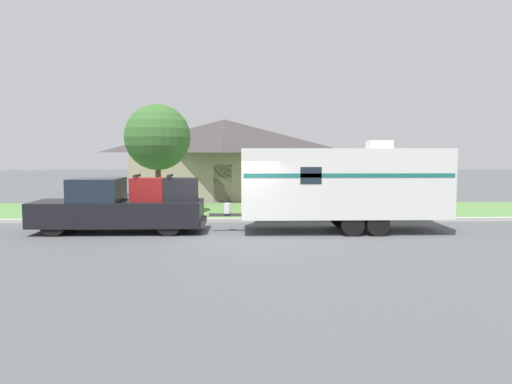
# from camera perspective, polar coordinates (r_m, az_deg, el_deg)

# --- Properties ---
(ground_plane) EXTENTS (120.00, 120.00, 0.00)m
(ground_plane) POSITION_cam_1_polar(r_m,az_deg,el_deg) (16.35, -1.81, -5.27)
(ground_plane) COLOR #515456
(curb_strip) EXTENTS (80.00, 0.30, 0.14)m
(curb_strip) POSITION_cam_1_polar(r_m,az_deg,el_deg) (20.05, -1.78, -3.22)
(curb_strip) COLOR #ADADA8
(curb_strip) RESTS_ON ground_plane
(lawn_strip) EXTENTS (80.00, 7.00, 0.03)m
(lawn_strip) POSITION_cam_1_polar(r_m,az_deg,el_deg) (23.67, -1.76, -2.14)
(lawn_strip) COLOR #568442
(lawn_strip) RESTS_ON ground_plane
(house_across_street) EXTENTS (11.09, 7.52, 4.78)m
(house_across_street) POSITION_cam_1_polar(r_m,az_deg,el_deg) (30.95, -3.60, 4.03)
(house_across_street) COLOR gray
(house_across_street) RESTS_ON ground_plane
(pickup_truck) EXTENTS (5.93, 1.93, 2.02)m
(pickup_truck) POSITION_cam_1_polar(r_m,az_deg,el_deg) (18.02, -15.29, -1.68)
(pickup_truck) COLOR black
(pickup_truck) RESTS_ON ground_plane
(travel_trailer) EXTENTS (8.26, 2.38, 3.20)m
(travel_trailer) POSITION_cam_1_polar(r_m,az_deg,el_deg) (17.79, 9.89, 1.06)
(travel_trailer) COLOR black
(travel_trailer) RESTS_ON ground_plane
(mailbox) EXTENTS (0.48, 0.20, 1.41)m
(mailbox) POSITION_cam_1_polar(r_m,az_deg,el_deg) (20.64, 2.18, -0.18)
(mailbox) COLOR brown
(mailbox) RESTS_ON ground_plane
(tree_in_yard) EXTENTS (2.88, 2.88, 4.87)m
(tree_in_yard) POSITION_cam_1_polar(r_m,az_deg,el_deg) (22.33, -11.18, 6.13)
(tree_in_yard) COLOR brown
(tree_in_yard) RESTS_ON ground_plane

